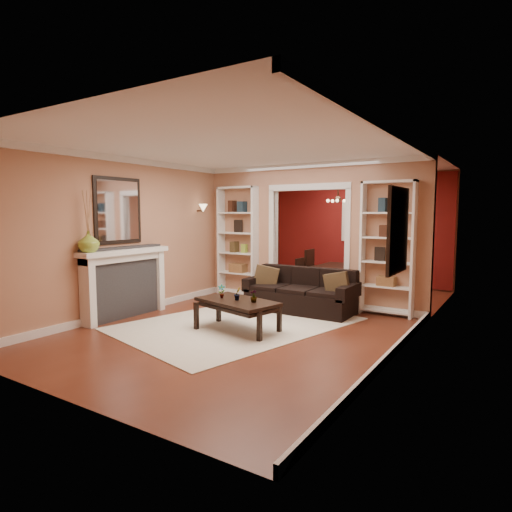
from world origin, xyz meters
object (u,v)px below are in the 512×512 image
Objects in this scene: bookshelf_left at (238,242)px; dining_table at (336,279)px; bookshelf_right at (388,249)px; sofa at (300,290)px; coffee_table at (237,316)px; fireplace at (126,284)px.

bookshelf_left is 1.40× the size of dining_table.
bookshelf_left and bookshelf_right have the same top height.
coffee_table is (-0.23, -1.63, -0.15)m from sofa.
coffee_table is 2.87m from bookshelf_right.
sofa is 1.16× the size of fireplace.
fireplace is at bearing -102.05° from bookshelf_left.
coffee_table is 3.74m from dining_table.
sofa is 3.00m from fireplace.
sofa is at bearing -18.48° from bookshelf_left.
bookshelf_left is at bearing 180.00° from bookshelf_right.
bookshelf_right is at bearing 34.80° from fireplace.
fireplace is at bearing -139.41° from sofa.
fireplace is at bearing -157.15° from coffee_table.
bookshelf_left is 2.36m from dining_table.
dining_table reaches higher than coffee_table.
sofa is 1.65m from coffee_table.
fireplace is (-2.05, -0.32, 0.34)m from coffee_table.
coffee_table is 2.10m from fireplace.
bookshelf_right is (1.36, 0.58, 0.76)m from sofa.
bookshelf_right is 1.40× the size of dining_table.
bookshelf_right is 4.47m from fireplace.
bookshelf_left reaches higher than fireplace.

